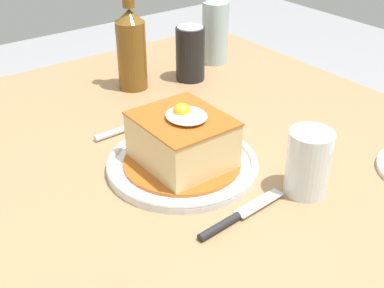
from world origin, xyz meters
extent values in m
cube|color=#A87F56|center=(0.00, 0.00, 0.72)|extent=(1.17, 0.98, 0.04)
cylinder|color=#A87F56|center=(-0.51, 0.41, 0.35)|extent=(0.07, 0.07, 0.70)
cylinder|color=white|center=(-0.01, -0.04, 0.75)|extent=(0.25, 0.25, 0.01)
torus|color=white|center=(-0.01, -0.04, 0.75)|extent=(0.25, 0.25, 0.01)
cylinder|color=#B75B1E|center=(-0.01, -0.04, 0.75)|extent=(0.20, 0.20, 0.01)
cube|color=#E5C684|center=(-0.01, -0.04, 0.80)|extent=(0.15, 0.13, 0.08)
cube|color=#B75B1E|center=(-0.01, -0.04, 0.84)|extent=(0.15, 0.13, 0.00)
ellipsoid|color=white|center=(-0.01, -0.04, 0.84)|extent=(0.07, 0.06, 0.01)
sphere|color=yellow|center=(-0.01, -0.04, 0.85)|extent=(0.03, 0.03, 0.03)
cylinder|color=silver|center=(-0.18, -0.08, 0.75)|extent=(0.01, 0.08, 0.01)
cube|color=silver|center=(-0.18, -0.01, 0.75)|extent=(0.02, 0.05, 0.00)
cylinder|color=silver|center=(-0.18, 0.01, 0.75)|extent=(0.00, 0.03, 0.00)
cylinder|color=silver|center=(-0.18, 0.01, 0.75)|extent=(0.00, 0.03, 0.00)
cylinder|color=silver|center=(-0.19, 0.01, 0.75)|extent=(0.00, 0.03, 0.00)
cylinder|color=#262628|center=(0.15, -0.09, 0.75)|extent=(0.02, 0.08, 0.01)
cube|color=silver|center=(0.14, -0.01, 0.75)|extent=(0.03, 0.09, 0.00)
cylinder|color=black|center=(-0.31, 0.20, 0.80)|extent=(0.07, 0.07, 0.12)
cylinder|color=silver|center=(-0.31, 0.20, 0.86)|extent=(0.06, 0.06, 0.00)
cylinder|color=brown|center=(-0.35, 0.07, 0.82)|extent=(0.06, 0.06, 0.15)
cone|color=brown|center=(-0.35, 0.07, 0.90)|extent=(0.06, 0.06, 0.03)
cylinder|color=#ADC6CC|center=(-0.36, 0.31, 0.82)|extent=(0.06, 0.06, 0.15)
cylinder|color=silver|center=(0.15, 0.08, 0.77)|extent=(0.06, 0.06, 0.06)
cylinder|color=silver|center=(0.15, 0.08, 0.79)|extent=(0.07, 0.07, 0.10)
camera|label=1|loc=(0.57, -0.45, 1.21)|focal=47.53mm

